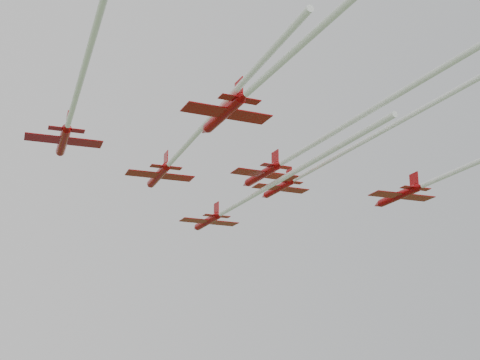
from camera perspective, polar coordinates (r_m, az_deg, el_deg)
name	(u,v)px	position (r m, az deg, el deg)	size (l,w,h in m)	color
jet_lead	(240,203)	(92.45, 0.00, -1.96)	(9.10, 54.32, 2.69)	#A70407
jet_row2_left	(182,149)	(82.22, -4.94, 2.63)	(10.54, 53.04, 2.78)	#A70407
jet_row2_right	(347,151)	(82.56, 9.11, 2.50)	(8.77, 66.79, 2.47)	#A70407
jet_row3_left	(80,83)	(61.81, -13.51, 8.04)	(12.41, 60.69, 2.50)	#A70407
jet_row3_mid	(300,152)	(76.29, 5.12, 2.37)	(8.54, 45.08, 2.54)	#A70407
jet_row3_right	(480,160)	(82.05, 19.84, 1.58)	(12.08, 64.76, 2.75)	#A70407
jet_row4_left	(277,66)	(59.21, 3.17, 9.68)	(9.33, 53.40, 2.76)	#A70407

